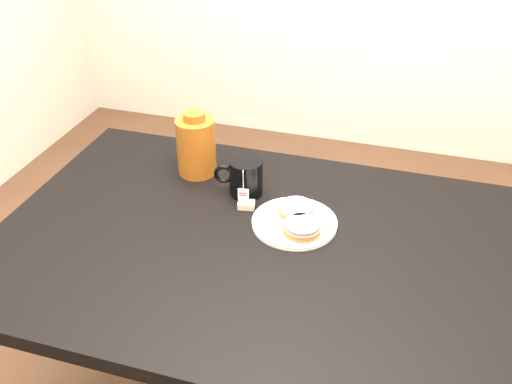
% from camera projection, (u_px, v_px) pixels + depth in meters
% --- Properties ---
extents(table, '(1.40, 0.90, 0.75)m').
position_uv_depth(table, '(269.00, 268.00, 1.47)').
color(table, black).
rests_on(table, ground_plane).
extents(plate, '(0.22, 0.22, 0.02)m').
position_uv_depth(plate, '(294.00, 222.00, 1.49)').
color(plate, white).
rests_on(plate, table).
extents(bagel_back, '(0.12, 0.12, 0.03)m').
position_uv_depth(bagel_back, '(296.00, 210.00, 1.50)').
color(bagel_back, brown).
rests_on(bagel_back, plate).
extents(bagel_front, '(0.14, 0.14, 0.03)m').
position_uv_depth(bagel_front, '(302.00, 228.00, 1.44)').
color(bagel_front, brown).
rests_on(bagel_front, plate).
extents(mug, '(0.14, 0.11, 0.10)m').
position_uv_depth(mug, '(245.00, 177.00, 1.59)').
color(mug, black).
rests_on(mug, table).
extents(teabag_pouch, '(0.05, 0.04, 0.02)m').
position_uv_depth(teabag_pouch, '(246.00, 205.00, 1.55)').
color(teabag_pouch, '#C6B793').
rests_on(teabag_pouch, table).
extents(bagel_package, '(0.12, 0.12, 0.20)m').
position_uv_depth(bagel_package, '(196.00, 145.00, 1.66)').
color(bagel_package, '#6B300E').
rests_on(bagel_package, table).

